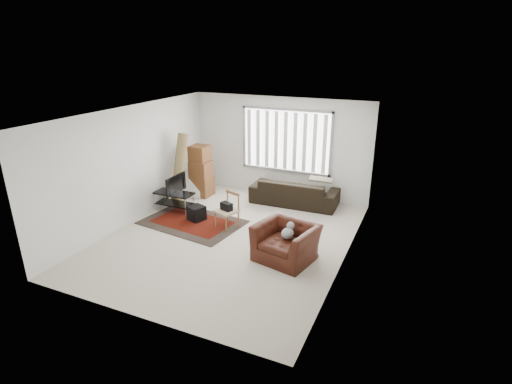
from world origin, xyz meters
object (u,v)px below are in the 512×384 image
armchair (286,240)px  sofa (294,188)px  moving_boxes (201,173)px  side_chair (227,209)px  tv_stand (174,198)px

armchair → sofa: bearing=118.1°
moving_boxes → side_chair: moving_boxes is taller
tv_stand → moving_boxes: size_ratio=0.70×
sofa → moving_boxes: bearing=8.1°
side_chair → moving_boxes: bearing=156.9°
tv_stand → moving_boxes: 1.28m
moving_boxes → sofa: (2.57, 0.44, -0.22)m
tv_stand → moving_boxes: moving_boxes is taller
tv_stand → side_chair: 1.72m
tv_stand → sofa: sofa is taller
moving_boxes → armchair: 4.13m
sofa → armchair: bearing=104.0°
tv_stand → sofa: (2.60, 1.69, 0.08)m
tv_stand → side_chair: (1.68, -0.33, 0.10)m
sofa → tv_stand: bearing=31.3°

